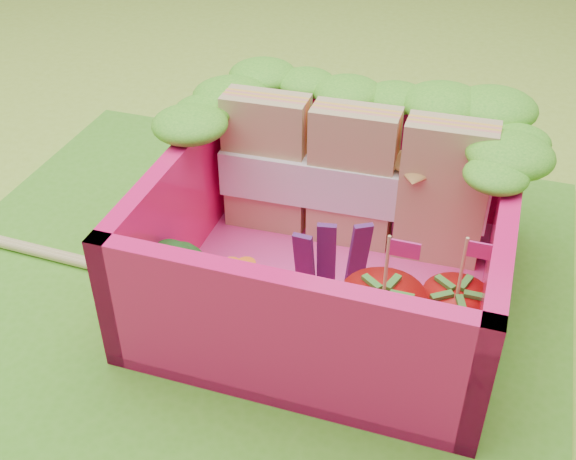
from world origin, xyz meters
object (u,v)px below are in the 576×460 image
at_px(bento_box, 333,233).
at_px(chopsticks, 0,241).
at_px(strawberry_left, 380,325).
at_px(strawberry_right, 453,318).
at_px(broccoli, 176,268).
at_px(sandwich_stack, 354,179).

relative_size(bento_box, chopsticks, 0.57).
height_order(strawberry_left, chopsticks, strawberry_left).
relative_size(strawberry_left, strawberry_right, 1.10).
bearing_deg(broccoli, strawberry_left, -1.79).
distance_m(broccoli, strawberry_left, 0.78).
xyz_separation_m(strawberry_left, chopsticks, (-1.71, 0.18, -0.18)).
height_order(bento_box, strawberry_right, bento_box).
xyz_separation_m(bento_box, chopsticks, (-1.44, -0.17, -0.25)).
relative_size(broccoli, strawberry_left, 0.59).
distance_m(sandwich_stack, strawberry_left, 0.72).
xyz_separation_m(strawberry_right, chopsticks, (-1.95, 0.05, -0.16)).
bearing_deg(strawberry_right, broccoli, -173.73).
distance_m(broccoli, strawberry_right, 1.01).
relative_size(sandwich_stack, chopsticks, 0.48).
height_order(sandwich_stack, strawberry_right, sandwich_stack).
distance_m(bento_box, broccoli, 0.61).
height_order(sandwich_stack, strawberry_left, sandwich_stack).
bearing_deg(strawberry_left, broccoli, 178.21).
height_order(broccoli, strawberry_left, strawberry_left).
relative_size(bento_box, sandwich_stack, 1.18).
bearing_deg(bento_box, sandwich_stack, 88.93).
relative_size(strawberry_right, chopsticks, 0.21).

